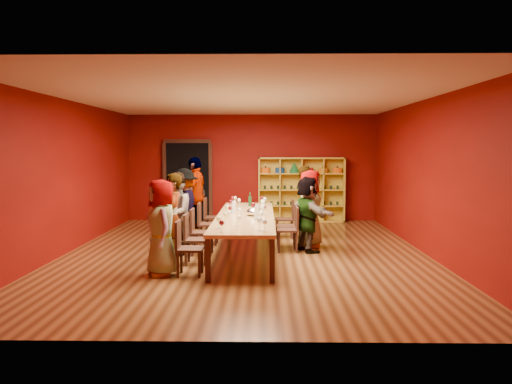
# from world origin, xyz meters

# --- Properties ---
(room_shell) EXTENTS (7.10, 9.10, 3.04)m
(room_shell) POSITION_xyz_m (0.00, 0.00, 1.50)
(room_shell) COLOR #542F16
(room_shell) RESTS_ON ground
(tasting_table) EXTENTS (1.10, 4.50, 0.75)m
(tasting_table) POSITION_xyz_m (0.00, 0.00, 0.70)
(tasting_table) COLOR #B7884C
(tasting_table) RESTS_ON ground
(doorway) EXTENTS (1.40, 0.17, 2.30)m
(doorway) POSITION_xyz_m (-1.80, 4.43, 1.12)
(doorway) COLOR black
(doorway) RESTS_ON ground
(shelving_unit) EXTENTS (2.40, 0.40, 1.80)m
(shelving_unit) POSITION_xyz_m (1.40, 4.32, 0.98)
(shelving_unit) COLOR gold
(shelving_unit) RESTS_ON ground
(chair_person_left_0) EXTENTS (0.42, 0.42, 0.89)m
(chair_person_left_0) POSITION_xyz_m (-0.91, -1.73, 0.50)
(chair_person_left_0) COLOR black
(chair_person_left_0) RESTS_ON ground
(person_left_0) EXTENTS (0.68, 0.86, 1.55)m
(person_left_0) POSITION_xyz_m (-1.29, -1.73, 0.78)
(person_left_0) COLOR #5B87BC
(person_left_0) RESTS_ON ground
(chair_person_left_1) EXTENTS (0.42, 0.42, 0.89)m
(chair_person_left_1) POSITION_xyz_m (-0.91, -0.92, 0.50)
(chair_person_left_1) COLOR black
(chair_person_left_1) RESTS_ON ground
(person_left_1) EXTENTS (0.54, 0.66, 1.61)m
(person_left_1) POSITION_xyz_m (-1.26, -0.92, 0.81)
(person_left_1) COLOR #47474B
(person_left_1) RESTS_ON ground
(chair_person_left_2) EXTENTS (0.42, 0.42, 0.89)m
(chair_person_left_2) POSITION_xyz_m (-0.91, -0.15, 0.50)
(chair_person_left_2) COLOR black
(chair_person_left_2) RESTS_ON ground
(person_left_2) EXTENTS (0.49, 0.81, 1.60)m
(person_left_2) POSITION_xyz_m (-1.34, -0.15, 0.80)
(person_left_2) COLOR #C2828D
(person_left_2) RESTS_ON ground
(chair_person_left_3) EXTENTS (0.42, 0.42, 0.89)m
(chair_person_left_3) POSITION_xyz_m (-0.91, 0.90, 0.50)
(chair_person_left_3) COLOR black
(chair_person_left_3) RESTS_ON ground
(person_left_3) EXTENTS (0.56, 1.10, 1.63)m
(person_left_3) POSITION_xyz_m (-1.34, 0.90, 0.82)
(person_left_3) COLOR beige
(person_left_3) RESTS_ON ground
(chair_person_left_4) EXTENTS (0.42, 0.42, 0.89)m
(chair_person_left_4) POSITION_xyz_m (-0.91, 1.97, 0.50)
(chair_person_left_4) COLOR black
(chair_person_left_4) RESTS_ON ground
(person_left_4) EXTENTS (0.69, 1.16, 1.85)m
(person_left_4) POSITION_xyz_m (-1.25, 1.97, 0.93)
(person_left_4) COLOR #5172A8
(person_left_4) RESTS_ON ground
(chair_person_right_2) EXTENTS (0.42, 0.42, 0.89)m
(chair_person_right_2) POSITION_xyz_m (0.91, 0.18, 0.50)
(chair_person_right_2) COLOR black
(chair_person_right_2) RESTS_ON ground
(person_right_2) EXTENTS (0.92, 1.44, 1.50)m
(person_right_2) POSITION_xyz_m (1.23, 0.18, 0.75)
(person_right_2) COLOR #505056
(person_right_2) RESTS_ON ground
(chair_person_right_3) EXTENTS (0.42, 0.42, 0.89)m
(chair_person_right_3) POSITION_xyz_m (0.91, 0.66, 0.50)
(chair_person_right_3) COLOR black
(chair_person_right_3) RESTS_ON ground
(person_right_3) EXTENTS (0.54, 0.84, 1.60)m
(person_right_3) POSITION_xyz_m (1.32, 0.66, 0.80)
(person_right_3) COLOR #131636
(person_right_3) RESTS_ON ground
(chair_person_right_4) EXTENTS (0.42, 0.42, 0.89)m
(chair_person_right_4) POSITION_xyz_m (0.91, 1.70, 0.50)
(chair_person_right_4) COLOR black
(chair_person_right_4) RESTS_ON ground
(person_right_4) EXTENTS (0.58, 0.69, 1.65)m
(person_right_4) POSITION_xyz_m (1.31, 1.70, 0.82)
(person_right_4) COLOR tan
(person_right_4) RESTS_ON ground
(wine_glass_0) EXTENTS (0.08, 0.08, 0.19)m
(wine_glass_0) POSITION_xyz_m (-0.27, -0.77, 0.89)
(wine_glass_0) COLOR white
(wine_glass_0) RESTS_ON tasting_table
(wine_glass_1) EXTENTS (0.08, 0.08, 0.20)m
(wine_glass_1) POSITION_xyz_m (0.31, -0.98, 0.90)
(wine_glass_1) COLOR white
(wine_glass_1) RESTS_ON tasting_table
(wine_glass_2) EXTENTS (0.08, 0.08, 0.21)m
(wine_glass_2) POSITION_xyz_m (-0.37, -1.63, 0.90)
(wine_glass_2) COLOR white
(wine_glass_2) RESTS_ON tasting_table
(wine_glass_3) EXTENTS (0.09, 0.09, 0.22)m
(wine_glass_3) POSITION_xyz_m (0.33, -0.10, 0.91)
(wine_glass_3) COLOR white
(wine_glass_3) RESTS_ON tasting_table
(wine_glass_4) EXTENTS (0.09, 0.09, 0.22)m
(wine_glass_4) POSITION_xyz_m (0.33, 0.92, 0.91)
(wine_glass_4) COLOR white
(wine_glass_4) RESTS_ON tasting_table
(wine_glass_5) EXTENTS (0.07, 0.07, 0.18)m
(wine_glass_5) POSITION_xyz_m (0.38, 1.77, 0.88)
(wine_glass_5) COLOR white
(wine_glass_5) RESTS_ON tasting_table
(wine_glass_6) EXTENTS (0.08, 0.08, 0.20)m
(wine_glass_6) POSITION_xyz_m (0.30, 1.84, 0.89)
(wine_glass_6) COLOR white
(wine_glass_6) RESTS_ON tasting_table
(wine_glass_7) EXTENTS (0.07, 0.07, 0.19)m
(wine_glass_7) POSITION_xyz_m (0.31, -0.75, 0.88)
(wine_glass_7) COLOR white
(wine_glass_7) RESTS_ON tasting_table
(wine_glass_8) EXTENTS (0.08, 0.08, 0.19)m
(wine_glass_8) POSITION_xyz_m (-0.36, 1.07, 0.89)
(wine_glass_8) COLOR white
(wine_glass_8) RESTS_ON tasting_table
(wine_glass_9) EXTENTS (0.08, 0.08, 0.20)m
(wine_glass_9) POSITION_xyz_m (-0.20, 1.38, 0.89)
(wine_glass_9) COLOR white
(wine_glass_9) RESTS_ON tasting_table
(wine_glass_10) EXTENTS (0.08, 0.08, 0.19)m
(wine_glass_10) POSITION_xyz_m (-0.32, 1.90, 0.89)
(wine_glass_10) COLOR white
(wine_glass_10) RESTS_ON tasting_table
(wine_glass_11) EXTENTS (0.09, 0.09, 0.22)m
(wine_glass_11) POSITION_xyz_m (0.14, 0.28, 0.91)
(wine_glass_11) COLOR white
(wine_glass_11) RESTS_ON tasting_table
(wine_glass_12) EXTENTS (0.08, 0.08, 0.21)m
(wine_glass_12) POSITION_xyz_m (-0.37, 1.74, 0.90)
(wine_glass_12) COLOR white
(wine_glass_12) RESTS_ON tasting_table
(wine_glass_13) EXTENTS (0.08, 0.08, 0.20)m
(wine_glass_13) POSITION_xyz_m (-0.26, 0.87, 0.89)
(wine_glass_13) COLOR white
(wine_glass_13) RESTS_ON tasting_table
(wine_glass_14) EXTENTS (0.07, 0.07, 0.18)m
(wine_glass_14) POSITION_xyz_m (-0.30, -0.01, 0.88)
(wine_glass_14) COLOR white
(wine_glass_14) RESTS_ON tasting_table
(wine_glass_15) EXTENTS (0.09, 0.09, 0.22)m
(wine_glass_15) POSITION_xyz_m (0.29, -1.81, 0.91)
(wine_glass_15) COLOR white
(wine_glass_15) RESTS_ON tasting_table
(wine_glass_16) EXTENTS (0.08, 0.08, 0.20)m
(wine_glass_16) POSITION_xyz_m (0.37, -1.92, 0.90)
(wine_glass_16) COLOR white
(wine_glass_16) RESTS_ON tasting_table
(wine_glass_17) EXTENTS (0.08, 0.08, 0.20)m
(wine_glass_17) POSITION_xyz_m (0.35, 0.84, 0.90)
(wine_glass_17) COLOR white
(wine_glass_17) RESTS_ON tasting_table
(wine_glass_18) EXTENTS (0.08, 0.08, 0.19)m
(wine_glass_18) POSITION_xyz_m (-0.30, -1.02, 0.89)
(wine_glass_18) COLOR white
(wine_glass_18) RESTS_ON tasting_table
(wine_glass_19) EXTENTS (0.08, 0.08, 0.19)m
(wine_glass_19) POSITION_xyz_m (-0.09, -0.38, 0.89)
(wine_glass_19) COLOR white
(wine_glass_19) RESTS_ON tasting_table
(wine_glass_20) EXTENTS (0.08, 0.08, 0.19)m
(wine_glass_20) POSITION_xyz_m (-0.36, 0.16, 0.89)
(wine_glass_20) COLOR white
(wine_glass_20) RESTS_ON tasting_table
(wine_glass_21) EXTENTS (0.08, 0.08, 0.19)m
(wine_glass_21) POSITION_xyz_m (-0.29, -1.99, 0.89)
(wine_glass_21) COLOR white
(wine_glass_21) RESTS_ON tasting_table
(wine_glass_22) EXTENTS (0.07, 0.07, 0.18)m
(wine_glass_22) POSITION_xyz_m (-0.05, -1.31, 0.88)
(wine_glass_22) COLOR white
(wine_glass_22) RESTS_ON tasting_table
(wine_glass_23) EXTENTS (0.08, 0.08, 0.20)m
(wine_glass_23) POSITION_xyz_m (0.36, 0.06, 0.89)
(wine_glass_23) COLOR white
(wine_glass_23) RESTS_ON tasting_table
(spittoon_bowl) EXTENTS (0.30, 0.30, 0.17)m
(spittoon_bowl) POSITION_xyz_m (0.17, -0.05, 0.82)
(spittoon_bowl) COLOR silver
(spittoon_bowl) RESTS_ON tasting_table
(carafe_a) EXTENTS (0.12, 0.12, 0.25)m
(carafe_a) POSITION_xyz_m (-0.25, 0.25, 0.86)
(carafe_a) COLOR white
(carafe_a) RESTS_ON tasting_table
(carafe_b) EXTENTS (0.12, 0.12, 0.28)m
(carafe_b) POSITION_xyz_m (0.24, -0.64, 0.88)
(carafe_b) COLOR white
(carafe_b) RESTS_ON tasting_table
(wine_bottle) EXTENTS (0.08, 0.08, 0.32)m
(wine_bottle) POSITION_xyz_m (0.04, 1.52, 0.87)
(wine_bottle) COLOR #133519
(wine_bottle) RESTS_ON tasting_table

